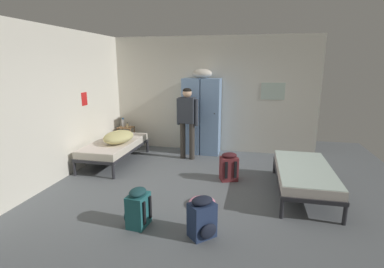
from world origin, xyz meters
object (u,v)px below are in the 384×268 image
at_px(bed_left_rear, 115,146).
at_px(bed_right, 304,173).
at_px(backpack_navy, 202,218).
at_px(shelf_unit, 126,135).
at_px(bedding_heap, 119,137).
at_px(backpack_teal, 138,208).
at_px(water_bottle, 123,123).
at_px(lotion_bottle, 128,125).
at_px(clothes_pile_pink, 202,202).
at_px(backpack_maroon, 229,167).
at_px(person_traveler, 187,117).
at_px(locker_bank, 202,115).

relative_size(bed_left_rear, bed_right, 1.00).
bearing_deg(backpack_navy, shelf_unit, 126.81).
distance_m(bedding_heap, backpack_navy, 3.36).
bearing_deg(backpack_teal, water_bottle, 117.74).
bearing_deg(lotion_bottle, clothes_pile_pink, -47.67).
bearing_deg(water_bottle, bed_left_rear, -74.25).
bearing_deg(water_bottle, backpack_maroon, -29.45).
bearing_deg(lotion_bottle, backpack_navy, -53.60).
relative_size(lotion_bottle, backpack_teal, 0.25).
distance_m(shelf_unit, backpack_maroon, 3.30).
xyz_separation_m(person_traveler, backpack_maroon, (1.07, -1.10, -0.74)).
bearing_deg(shelf_unit, bedding_heap, -72.02).
xyz_separation_m(backpack_teal, backpack_maroon, (1.07, 1.90, 0.00)).
height_order(bed_left_rear, backpack_navy, backpack_navy).
relative_size(lotion_bottle, backpack_navy, 0.25).
distance_m(person_traveler, backpack_navy, 3.30).
bearing_deg(backpack_teal, clothes_pile_pink, 45.99).
relative_size(bed_left_rear, lotion_bottle, 14.06).
xyz_separation_m(person_traveler, backpack_navy, (0.92, -3.08, -0.74)).
bearing_deg(bedding_heap, backpack_teal, -59.03).
bearing_deg(water_bottle, bedding_heap, -68.97).
distance_m(bed_right, lotion_bottle, 4.55).
bearing_deg(bedding_heap, backpack_navy, -46.16).
height_order(bed_left_rear, clothes_pile_pink, bed_left_rear).
distance_m(bedding_heap, lotion_bottle, 1.21).
relative_size(shelf_unit, backpack_maroon, 1.04).
distance_m(locker_bank, backpack_teal, 3.64).
xyz_separation_m(bed_left_rear, bed_right, (3.92, -0.85, 0.00)).
relative_size(shelf_unit, bed_left_rear, 0.30).
height_order(locker_bank, bedding_heap, locker_bank).
relative_size(bed_right, water_bottle, 8.14).
xyz_separation_m(bed_right, lotion_bottle, (-4.10, 1.96, 0.25)).
bearing_deg(backpack_teal, shelf_unit, 116.85).
bearing_deg(bed_left_rear, backpack_navy, -45.12).
bearing_deg(backpack_maroon, backpack_navy, -94.40).
bearing_deg(locker_bank, backpack_teal, -93.69).
bearing_deg(clothes_pile_pink, backpack_navy, -79.49).
height_order(bedding_heap, backpack_maroon, bedding_heap).
relative_size(backpack_navy, clothes_pile_pink, 1.17).
bearing_deg(clothes_pile_pink, water_bottle, 133.38).
bearing_deg(bed_right, backpack_maroon, 164.67).
xyz_separation_m(shelf_unit, backpack_navy, (2.71, -3.62, -0.09)).
distance_m(locker_bank, clothes_pile_pink, 2.98).
relative_size(locker_bank, person_traveler, 1.25).
bearing_deg(bed_left_rear, water_bottle, 105.75).
bearing_deg(bed_left_rear, locker_bank, 33.34).
bearing_deg(lotion_bottle, backpack_maroon, -29.83).
height_order(locker_bank, person_traveler, locker_bank).
bearing_deg(backpack_teal, person_traveler, 90.10).
relative_size(bedding_heap, backpack_maroon, 1.57).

